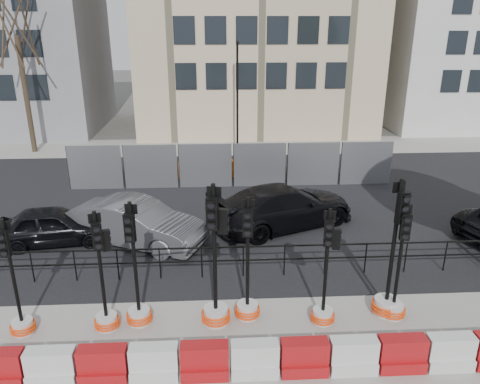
{
  "coord_description": "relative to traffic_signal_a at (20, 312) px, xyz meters",
  "views": [
    {
      "loc": [
        -0.74,
        -10.76,
        7.13
      ],
      "look_at": [
        0.0,
        3.0,
        1.99
      ],
      "focal_mm": 35.0,
      "sensor_mm": 36.0,
      "label": 1
    }
  ],
  "objects": [
    {
      "name": "lamp_post_far",
      "position": [
        5.94,
        16.12,
        2.6
      ],
      "size": [
        0.12,
        0.56,
        6.0
      ],
      "color": "black",
      "rests_on": "ground"
    },
    {
      "name": "car_a",
      "position": [
        -0.73,
        4.88,
        0.02
      ],
      "size": [
        2.5,
        4.17,
        1.28
      ],
      "primitive_type": "imported",
      "rotation": [
        0.0,
        0.0,
        1.7
      ],
      "color": "black",
      "rests_on": "ground"
    },
    {
      "name": "traffic_signal_b",
      "position": [
        1.99,
        0.09,
        0.12
      ],
      "size": [
        0.61,
        0.61,
        3.11
      ],
      "rotation": [
        0.0,
        0.0,
        0.34
      ],
      "color": "silver",
      "rests_on": "ground"
    },
    {
      "name": "sidewalk_near",
      "position": [
        5.44,
        -1.86,
        -0.61
      ],
      "size": [
        40.0,
        6.0,
        0.02
      ],
      "primitive_type": "cube",
      "color": "gray",
      "rests_on": "ground"
    },
    {
      "name": "sidewalk_far",
      "position": [
        5.44,
        17.14,
        -0.61
      ],
      "size": [
        40.0,
        4.0,
        0.02
      ],
      "primitive_type": "cube",
      "color": "gray",
      "rests_on": "ground"
    },
    {
      "name": "tree_bare_far",
      "position": [
        -5.56,
        16.64,
        6.04
      ],
      "size": [
        2.0,
        2.0,
        9.0
      ],
      "color": "#473828",
      "rests_on": "ground"
    },
    {
      "name": "kerb_railing",
      "position": [
        5.44,
        2.34,
        0.07
      ],
      "size": [
        18.0,
        0.04,
        1.0
      ],
      "color": "black",
      "rests_on": "ground"
    },
    {
      "name": "traffic_signal_a",
      "position": [
        0.0,
        0.0,
        0.0
      ],
      "size": [
        0.59,
        0.59,
        2.99
      ],
      "rotation": [
        0.0,
        0.0,
        -0.02
      ],
      "color": "silver",
      "rests_on": "ground"
    },
    {
      "name": "traffic_signal_d",
      "position": [
        4.64,
        0.14,
        0.26
      ],
      "size": [
        0.72,
        0.72,
        3.68
      ],
      "rotation": [
        0.0,
        0.0,
        -0.24
      ],
      "color": "silver",
      "rests_on": "ground"
    },
    {
      "name": "traffic_signal_c",
      "position": [
        2.74,
        0.25,
        0.05
      ],
      "size": [
        0.64,
        0.64,
        3.24
      ],
      "rotation": [
        0.0,
        0.0,
        -0.18
      ],
      "color": "silver",
      "rests_on": "ground"
    },
    {
      "name": "traffic_signal_e",
      "position": [
        5.42,
        0.35,
        0.06
      ],
      "size": [
        0.64,
        0.64,
        3.26
      ],
      "rotation": [
        0.0,
        0.0,
        -0.13
      ],
      "color": "silver",
      "rests_on": "ground"
    },
    {
      "name": "traffic_signal_f",
      "position": [
        7.29,
        0.03,
        0.11
      ],
      "size": [
        0.6,
        0.6,
        3.07
      ],
      "rotation": [
        0.0,
        0.0,
        -0.23
      ],
      "color": "silver",
      "rests_on": "ground"
    },
    {
      "name": "building_grey",
      "position": [
        -8.56,
        23.12,
        6.38
      ],
      "size": [
        11.0,
        9.06,
        14.0
      ],
      "color": "gray",
      "rests_on": "ground"
    },
    {
      "name": "road",
      "position": [
        5.44,
        8.14,
        -0.6
      ],
      "size": [
        40.0,
        14.0,
        0.03
      ],
      "primitive_type": "cube",
      "color": "black",
      "rests_on": "ground"
    },
    {
      "name": "building_white",
      "position": [
        22.44,
        23.12,
        7.38
      ],
      "size": [
        12.0,
        9.06,
        16.0
      ],
      "color": "silver",
      "rests_on": "ground"
    },
    {
      "name": "car_b",
      "position": [
        2.03,
        4.68,
        0.14
      ],
      "size": [
        5.05,
        5.79,
        1.51
      ],
      "primitive_type": "imported",
      "rotation": [
        0.0,
        0.0,
        1.15
      ],
      "color": "#4F5055",
      "rests_on": "ground"
    },
    {
      "name": "car_c",
      "position": [
        7.1,
        5.84,
        0.15
      ],
      "size": [
        6.15,
        6.94,
        1.54
      ],
      "primitive_type": "imported",
      "rotation": [
        0.0,
        0.0,
        1.99
      ],
      "color": "black",
      "rests_on": "ground"
    },
    {
      "name": "ground",
      "position": [
        5.44,
        1.14,
        -0.62
      ],
      "size": [
        120.0,
        120.0,
        0.0
      ],
      "primitive_type": "plane",
      "color": "#51514C",
      "rests_on": "ground"
    },
    {
      "name": "heras_fencing",
      "position": [
        5.43,
        10.93,
        0.06
      ],
      "size": [
        14.33,
        1.72,
        2.0
      ],
      "color": "gray",
      "rests_on": "ground"
    },
    {
      "name": "traffic_signal_h",
      "position": [
        9.1,
        0.17,
        0.03
      ],
      "size": [
        0.62,
        0.62,
        3.13
      ],
      "rotation": [
        0.0,
        0.0,
        -0.16
      ],
      "color": "silver",
      "rests_on": "ground"
    },
    {
      "name": "barrier_row",
      "position": [
        5.44,
        -1.66,
        -0.25
      ],
      "size": [
        15.7,
        0.5,
        0.8
      ],
      "color": "#B3170E",
      "rests_on": "ground"
    },
    {
      "name": "traffic_signal_g",
      "position": [
        8.97,
        0.3,
        0.14
      ],
      "size": [
        0.72,
        0.72,
        3.67
      ],
      "rotation": [
        0.0,
        0.0,
        0.3
      ],
      "color": "silver",
      "rests_on": "ground"
    }
  ]
}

